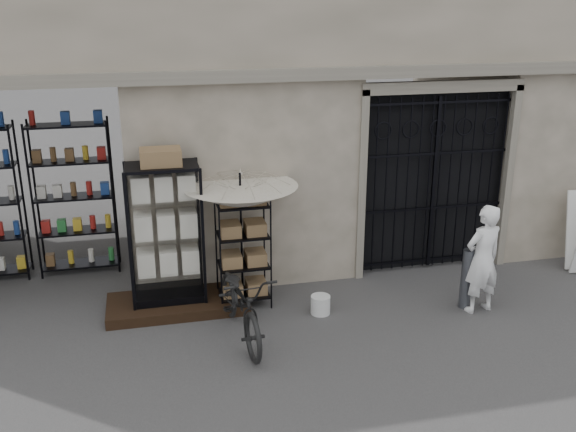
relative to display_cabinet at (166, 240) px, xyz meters
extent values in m
plane|color=black|center=(2.50, -1.65, -1.04)|extent=(80.00, 80.00, 0.00)
cube|color=black|center=(-2.00, 1.15, 0.46)|extent=(3.00, 1.70, 3.00)
cube|color=black|center=(-2.05, 1.65, 0.21)|extent=(2.70, 0.50, 2.50)
cube|color=black|center=(4.25, 0.63, 0.46)|extent=(2.50, 0.06, 3.00)
cube|color=black|center=(4.25, 0.47, 0.41)|extent=(0.05, 0.05, 2.80)
cube|color=black|center=(0.10, -0.10, -0.96)|extent=(2.00, 0.90, 0.15)
cube|color=black|center=(0.00, 0.01, -0.83)|extent=(1.01, 0.64, 0.11)
cube|color=silver|center=(0.01, -0.30, 0.10)|extent=(0.92, 0.05, 1.85)
cube|color=silver|center=(0.00, 0.01, -0.01)|extent=(0.85, 0.47, 1.54)
cube|color=olive|center=(0.00, 0.01, 1.15)|extent=(0.56, 0.44, 0.22)
cube|color=black|center=(1.07, -0.12, -0.22)|extent=(0.74, 0.55, 1.63)
cube|color=olive|center=(1.07, -0.12, -0.27)|extent=(0.63, 0.44, 1.22)
cylinder|color=black|center=(1.07, 0.02, -0.06)|extent=(0.04, 0.04, 1.95)
imported|color=beige|center=(1.07, 0.02, 0.64)|extent=(1.89, 1.91, 1.31)
cylinder|color=silver|center=(2.08, -0.69, -0.90)|extent=(0.32, 0.32, 0.27)
imported|color=black|center=(0.88, -1.09, -1.04)|extent=(0.76, 1.06, 1.91)
cylinder|color=#555961|center=(4.17, -0.97, -0.59)|extent=(0.17, 0.17, 0.89)
imported|color=white|center=(4.31, -1.11, -1.04)|extent=(0.90, 1.68, 0.38)
camera|label=1|loc=(-0.21, -8.58, 3.27)|focal=40.00mm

